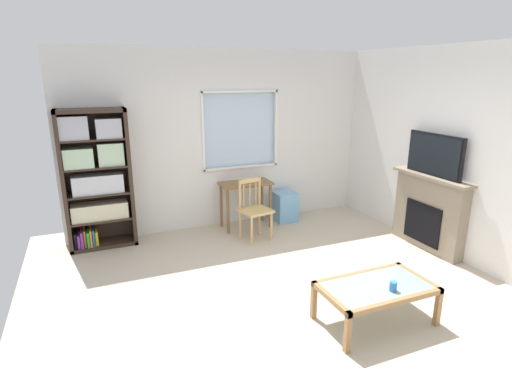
% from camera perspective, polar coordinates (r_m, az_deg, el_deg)
% --- Properties ---
extents(ground, '(5.80, 6.15, 0.02)m').
position_cam_1_polar(ground, '(4.71, 5.73, -14.36)').
color(ground, beige).
extents(wall_back_with_window, '(4.80, 0.15, 2.74)m').
position_cam_1_polar(wall_back_with_window, '(6.50, -5.04, 7.11)').
color(wall_back_with_window, silver).
rests_on(wall_back_with_window, ground).
extents(wall_right, '(0.12, 5.35, 2.74)m').
position_cam_1_polar(wall_right, '(5.77, 28.28, 4.23)').
color(wall_right, silver).
rests_on(wall_right, ground).
extents(bookshelf, '(0.90, 0.38, 1.93)m').
position_cam_1_polar(bookshelf, '(6.02, -21.44, 2.23)').
color(bookshelf, '#38281E').
rests_on(bookshelf, ground).
extents(desk_under_window, '(0.81, 0.43, 0.74)m').
position_cam_1_polar(desk_under_window, '(6.44, -1.46, 0.12)').
color(desk_under_window, brown).
rests_on(desk_under_window, ground).
extents(wooden_chair, '(0.48, 0.47, 0.90)m').
position_cam_1_polar(wooden_chair, '(6.00, -0.23, -2.40)').
color(wooden_chair, tan).
rests_on(wooden_chair, ground).
extents(plastic_drawer_unit, '(0.35, 0.40, 0.49)m').
position_cam_1_polar(plastic_drawer_unit, '(6.86, 3.97, -1.96)').
color(plastic_drawer_unit, '#72ADDB').
rests_on(plastic_drawer_unit, ground).
extents(fireplace, '(0.26, 1.25, 1.05)m').
position_cam_1_polar(fireplace, '(6.16, 22.91, -2.56)').
color(fireplace, gray).
rests_on(fireplace, ground).
extents(tv, '(0.06, 0.90, 0.56)m').
position_cam_1_polar(tv, '(5.96, 23.63, 4.77)').
color(tv, black).
rests_on(tv, fireplace).
extents(coffee_table, '(1.09, 0.63, 0.40)m').
position_cam_1_polar(coffee_table, '(4.26, 16.40, -12.95)').
color(coffee_table, '#8C9E99').
rests_on(coffee_table, ground).
extents(sippy_cup, '(0.07, 0.07, 0.09)m').
position_cam_1_polar(sippy_cup, '(4.16, 18.57, -12.33)').
color(sippy_cup, '#337FD6').
rests_on(sippy_cup, coffee_table).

